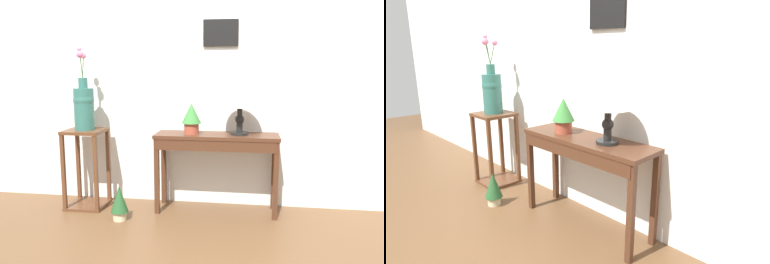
# 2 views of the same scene
# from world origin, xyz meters

# --- Properties ---
(back_wall_with_art) EXTENTS (9.00, 0.13, 2.80)m
(back_wall_with_art) POSITION_xyz_m (-0.00, 1.48, 1.40)
(back_wall_with_art) COLOR silver
(back_wall_with_art) RESTS_ON ground
(console_table) EXTENTS (1.18, 0.37, 0.77)m
(console_table) POSITION_xyz_m (-0.07, 1.19, 0.65)
(console_table) COLOR #472819
(console_table) RESTS_ON ground
(table_lamp) EXTENTS (0.37, 0.37, 0.46)m
(table_lamp) POSITION_xyz_m (0.15, 1.21, 1.11)
(table_lamp) COLOR black
(table_lamp) RESTS_ON console_table
(potted_plant_on_console) EXTENTS (0.19, 0.19, 0.30)m
(potted_plant_on_console) POSITION_xyz_m (-0.31, 1.19, 0.94)
(potted_plant_on_console) COLOR #9E4733
(potted_plant_on_console) RESTS_ON console_table
(pedestal_stand_left) EXTENTS (0.38, 0.38, 0.80)m
(pedestal_stand_left) POSITION_xyz_m (-1.38, 1.15, 0.40)
(pedestal_stand_left) COLOR #56331E
(pedestal_stand_left) RESTS_ON ground
(flower_vase_tall) EXTENTS (0.21, 0.21, 0.80)m
(flower_vase_tall) POSITION_xyz_m (-1.38, 1.15, 1.05)
(flower_vase_tall) COLOR #2D665B
(flower_vase_tall) RESTS_ON pedestal_stand_left
(potted_plant_floor) EXTENTS (0.16, 0.16, 0.33)m
(potted_plant_floor) POSITION_xyz_m (-0.93, 0.84, 0.18)
(potted_plant_floor) COLOR beige
(potted_plant_floor) RESTS_ON ground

